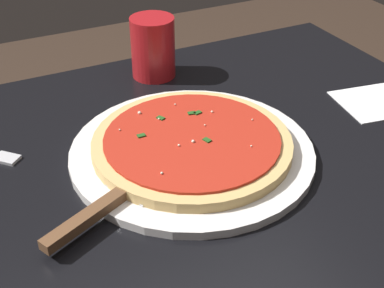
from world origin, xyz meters
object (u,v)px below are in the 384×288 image
(cup_tall_drink, at_px, (153,47))
(napkin_folded_right, at_px, (376,102))
(serving_plate, at_px, (192,151))
(pizza, at_px, (192,143))
(pizza_server, at_px, (109,203))

(cup_tall_drink, height_order, napkin_folded_right, cup_tall_drink)
(serving_plate, xyz_separation_m, napkin_folded_right, (0.36, 0.00, -0.01))
(cup_tall_drink, distance_m, napkin_folded_right, 0.42)
(pizza, height_order, cup_tall_drink, cup_tall_drink)
(pizza, bearing_deg, napkin_folded_right, 0.07)
(pizza_server, bearing_deg, pizza, 25.22)
(pizza, xyz_separation_m, napkin_folded_right, (0.36, 0.00, -0.02))
(serving_plate, height_order, napkin_folded_right, serving_plate)
(pizza, relative_size, pizza_server, 1.37)
(pizza_server, relative_size, cup_tall_drink, 1.90)
(pizza, distance_m, napkin_folded_right, 0.36)
(serving_plate, relative_size, pizza, 1.23)
(pizza_server, height_order, cup_tall_drink, cup_tall_drink)
(pizza_server, xyz_separation_m, cup_tall_drink, (0.21, 0.35, 0.04))
(napkin_folded_right, bearing_deg, pizza, -179.93)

